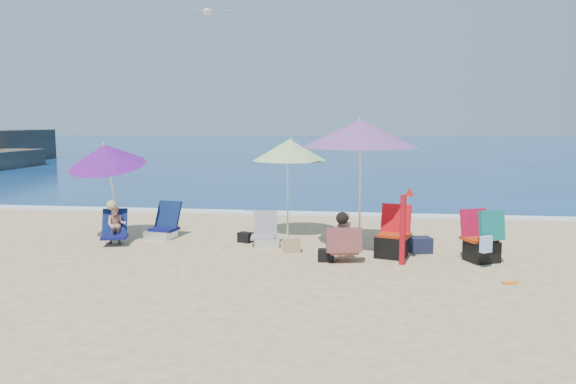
# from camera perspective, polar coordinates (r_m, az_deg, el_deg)

# --- Properties ---
(ground) EXTENTS (120.00, 120.00, 0.00)m
(ground) POSITION_cam_1_polar(r_m,az_deg,el_deg) (9.74, 0.99, -7.19)
(ground) COLOR #D8BC84
(ground) RESTS_ON ground
(sea) EXTENTS (120.00, 80.00, 0.12)m
(sea) POSITION_cam_1_polar(r_m,az_deg,el_deg) (54.45, 6.35, 4.54)
(sea) COLOR navy
(sea) RESTS_ON ground
(foam) EXTENTS (120.00, 0.50, 0.04)m
(foam) POSITION_cam_1_polar(r_m,az_deg,el_deg) (14.71, 3.23, -2.21)
(foam) COLOR white
(foam) RESTS_ON ground
(umbrella_turquoise) EXTENTS (2.80, 2.80, 2.49)m
(umbrella_turquoise) POSITION_cam_1_polar(r_m,az_deg,el_deg) (10.52, 7.31, 5.90)
(umbrella_turquoise) COLOR white
(umbrella_turquoise) RESTS_ON ground
(umbrella_striped) EXTENTS (1.90, 1.90, 2.09)m
(umbrella_striped) POSITION_cam_1_polar(r_m,az_deg,el_deg) (11.78, 0.15, 4.28)
(umbrella_striped) COLOR white
(umbrella_striped) RESTS_ON ground
(umbrella_blue) EXTENTS (1.65, 1.70, 2.12)m
(umbrella_blue) POSITION_cam_1_polar(r_m,az_deg,el_deg) (11.98, -18.00, 3.58)
(umbrella_blue) COLOR white
(umbrella_blue) RESTS_ON ground
(furled_umbrella) EXTENTS (0.26, 0.22, 1.32)m
(furled_umbrella) POSITION_cam_1_polar(r_m,az_deg,el_deg) (9.68, 11.69, -3.05)
(furled_umbrella) COLOR #AC0C17
(furled_umbrella) RESTS_ON ground
(chair_navy) EXTENTS (0.67, 0.77, 0.74)m
(chair_navy) POSITION_cam_1_polar(r_m,az_deg,el_deg) (12.04, -12.56, -3.63)
(chair_navy) COLOR #0C0E43
(chair_navy) RESTS_ON ground
(chair_rainbow) EXTENTS (0.61, 0.66, 0.65)m
(chair_rainbow) POSITION_cam_1_polar(r_m,az_deg,el_deg) (11.04, -2.26, -4.56)
(chair_rainbow) COLOR #DF764F
(chair_rainbow) RESTS_ON ground
(camp_chair_left) EXTENTS (0.69, 0.67, 0.93)m
(camp_chair_left) POSITION_cam_1_polar(r_m,az_deg,el_deg) (10.27, 10.53, -4.96)
(camp_chair_left) COLOR #B92E0D
(camp_chair_left) RESTS_ON ground
(camp_chair_right) EXTENTS (0.71, 0.97, 0.94)m
(camp_chair_right) POSITION_cam_1_polar(r_m,az_deg,el_deg) (10.29, 19.12, -4.88)
(camp_chair_right) COLOR #BB300D
(camp_chair_right) RESTS_ON ground
(person_center) EXTENTS (0.63, 0.62, 0.88)m
(person_center) POSITION_cam_1_polar(r_m,az_deg,el_deg) (9.76, 5.69, -4.64)
(person_center) COLOR tan
(person_center) RESTS_ON ground
(person_left) EXTENTS (0.64, 0.70, 0.88)m
(person_left) POSITION_cam_1_polar(r_m,az_deg,el_deg) (11.60, -17.10, -3.16)
(person_left) COLOR tan
(person_left) RESTS_ON ground
(bag_black_a) EXTENTS (0.33, 0.29, 0.20)m
(bag_black_a) POSITION_cam_1_polar(r_m,az_deg,el_deg) (11.37, -4.35, -4.61)
(bag_black_a) COLOR black
(bag_black_a) RESTS_ON ground
(bag_tan) EXTENTS (0.35, 0.28, 0.27)m
(bag_tan) POSITION_cam_1_polar(r_m,az_deg,el_deg) (10.51, 0.37, -5.38)
(bag_tan) COLOR tan
(bag_tan) RESTS_ON ground
(bag_navy_b) EXTENTS (0.46, 0.39, 0.29)m
(bag_navy_b) POSITION_cam_1_polar(r_m,az_deg,el_deg) (10.72, 13.28, -5.26)
(bag_navy_b) COLOR #181E36
(bag_navy_b) RESTS_ON ground
(bag_black_b) EXTENTS (0.29, 0.20, 0.22)m
(bag_black_b) POSITION_cam_1_polar(r_m,az_deg,el_deg) (9.83, 3.88, -6.43)
(bag_black_b) COLOR black
(bag_black_b) RESTS_ON ground
(orange_item) EXTENTS (0.23, 0.15, 0.03)m
(orange_item) POSITION_cam_1_polar(r_m,az_deg,el_deg) (9.14, 21.58, -8.58)
(orange_item) COLOR orange
(orange_item) RESTS_ON ground
(seagull) EXTENTS (0.93, 0.45, 0.15)m
(seagull) POSITION_cam_1_polar(r_m,az_deg,el_deg) (12.80, -8.06, 17.65)
(seagull) COLOR silver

